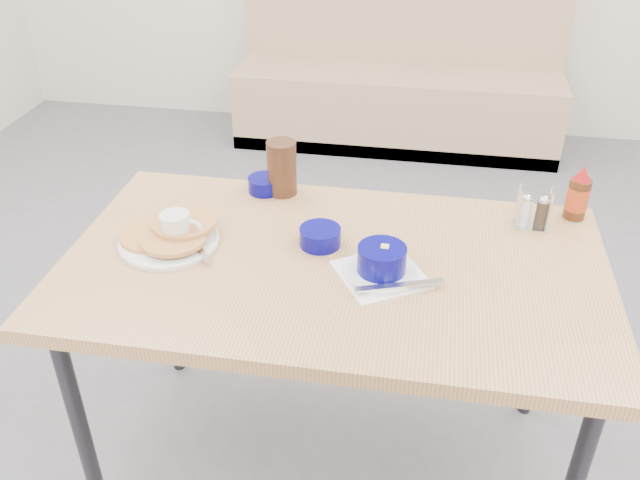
% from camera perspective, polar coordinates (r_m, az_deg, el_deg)
% --- Properties ---
extents(booth_bench, '(1.90, 0.56, 1.22)m').
position_cam_1_polar(booth_bench, '(4.20, 6.61, 12.96)').
color(booth_bench, tan).
rests_on(booth_bench, ground).
extents(dining_table, '(1.40, 0.80, 0.76)m').
position_cam_1_polar(dining_table, '(1.78, 1.14, -3.45)').
color(dining_table, tan).
rests_on(dining_table, ground).
extents(pancake_plate, '(0.28, 0.27, 0.05)m').
position_cam_1_polar(pancake_plate, '(1.85, -12.53, 0.30)').
color(pancake_plate, white).
rests_on(pancake_plate, dining_table).
extents(coffee_mug, '(0.12, 0.08, 0.09)m').
position_cam_1_polar(coffee_mug, '(1.83, -11.91, 0.96)').
color(coffee_mug, white).
rests_on(coffee_mug, dining_table).
extents(grits_setting, '(0.29, 0.27, 0.08)m').
position_cam_1_polar(grits_setting, '(1.68, 5.22, -1.99)').
color(grits_setting, white).
rests_on(grits_setting, dining_table).
extents(creamer_bowl, '(0.10, 0.10, 0.05)m').
position_cam_1_polar(creamer_bowl, '(2.07, -4.68, 4.68)').
color(creamer_bowl, '#050463').
rests_on(creamer_bowl, dining_table).
extents(butter_bowl, '(0.11, 0.11, 0.05)m').
position_cam_1_polar(butter_bowl, '(1.80, 0.01, 0.28)').
color(butter_bowl, '#050463').
rests_on(butter_bowl, dining_table).
extents(amber_tumbler, '(0.11, 0.11, 0.17)m').
position_cam_1_polar(amber_tumbler, '(2.03, -3.23, 6.09)').
color(amber_tumbler, '#3C2113').
rests_on(amber_tumbler, dining_table).
extents(condiment_caddy, '(0.10, 0.06, 0.12)m').
position_cam_1_polar(condiment_caddy, '(1.96, 17.49, 2.12)').
color(condiment_caddy, silver).
rests_on(condiment_caddy, dining_table).
extents(syrup_bottle, '(0.06, 0.06, 0.16)m').
position_cam_1_polar(syrup_bottle, '(2.03, 20.90, 3.51)').
color(syrup_bottle, '#47230F').
rests_on(syrup_bottle, dining_table).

